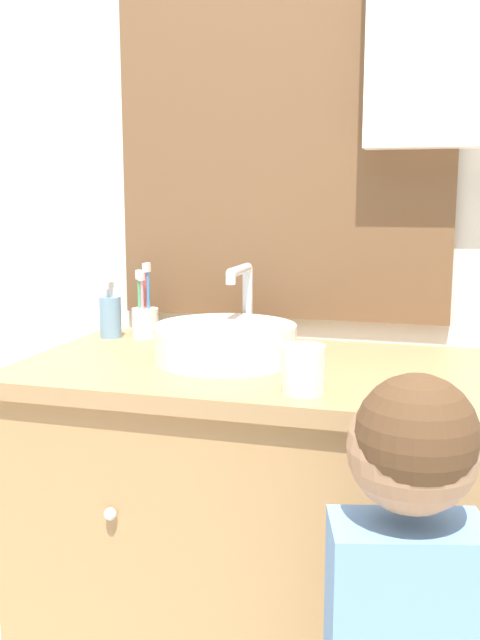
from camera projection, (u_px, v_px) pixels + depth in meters
wall_back at (308, 163)px, 1.71m from camera, size 3.20×0.18×2.50m
vanity_counter at (266, 553)px, 1.56m from camera, size 1.03×0.58×0.85m
sink_basin at (227, 341)px, 1.52m from camera, size 0.30×0.35×0.19m
toothbrush_holder at (145, 319)px, 1.76m from camera, size 0.07×0.07×0.19m
soap_dispenser at (110, 316)px, 1.76m from camera, size 0.05×0.05×0.14m
child_figure at (406, 634)px, 1.01m from camera, size 0.24×0.48×0.97m
drinking_cup at (303, 369)px, 1.26m from camera, size 0.08×0.08×0.09m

